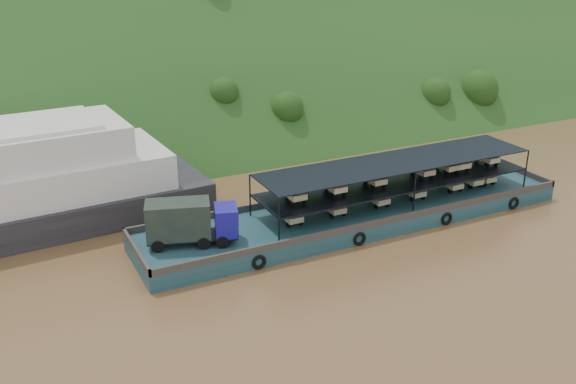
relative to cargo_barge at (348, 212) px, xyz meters
name	(u,v)px	position (x,y,z in m)	size (l,w,h in m)	color
ground	(330,241)	(-2.71, -1.91, -1.10)	(160.00, 160.00, 0.00)	brown
hillside	(181,123)	(-2.71, 34.09, -1.10)	(140.00, 28.00, 28.00)	#1A3C16
cargo_barge	(348,212)	(0.00, 0.00, 0.00)	(35.00, 7.18, 4.54)	#123D40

